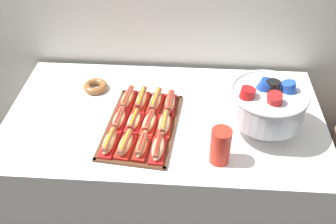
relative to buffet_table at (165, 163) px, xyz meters
name	(u,v)px	position (x,y,z in m)	size (l,w,h in m)	color
ground_plane	(165,205)	(0.00, 0.00, -0.39)	(10.00, 10.00, 0.00)	#38332D
buffet_table	(165,163)	(0.00, 0.00, 0.00)	(1.60, 0.89, 0.74)	white
serving_tray	(142,126)	(-0.11, -0.10, 0.36)	(0.38, 0.56, 0.01)	#56331E
hot_dog_0	(109,142)	(-0.23, -0.25, 0.39)	(0.08, 0.18, 0.06)	red
hot_dog_1	(125,144)	(-0.16, -0.26, 0.39)	(0.09, 0.17, 0.06)	red
hot_dog_2	(142,146)	(-0.08, -0.26, 0.39)	(0.07, 0.16, 0.06)	red
hot_dog_3	(158,148)	(-0.01, -0.27, 0.39)	(0.08, 0.17, 0.06)	red
hot_dog_4	(119,119)	(-0.22, -0.09, 0.38)	(0.08, 0.16, 0.06)	red
hot_dog_5	(134,121)	(-0.14, -0.09, 0.38)	(0.09, 0.16, 0.06)	red
hot_dog_6	(149,123)	(-0.07, -0.10, 0.38)	(0.09, 0.17, 0.06)	red
hot_dog_7	(164,124)	(0.01, -0.11, 0.39)	(0.07, 0.17, 0.06)	red
hot_dog_8	(127,99)	(-0.20, 0.08, 0.39)	(0.09, 0.19, 0.06)	red
hot_dog_9	(141,100)	(-0.13, 0.07, 0.39)	(0.08, 0.19, 0.06)	red
hot_dog_10	(156,101)	(-0.05, 0.06, 0.39)	(0.09, 0.19, 0.06)	red
hot_dog_11	(170,103)	(0.02, 0.06, 0.39)	(0.07, 0.18, 0.06)	#B21414
punch_bowl	(267,103)	(0.48, -0.08, 0.52)	(0.36, 0.36, 0.28)	silver
cup_stack	(220,146)	(0.26, -0.29, 0.44)	(0.09, 0.09, 0.18)	red
donut	(95,86)	(-0.40, 0.20, 0.37)	(0.13, 0.13, 0.04)	brown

